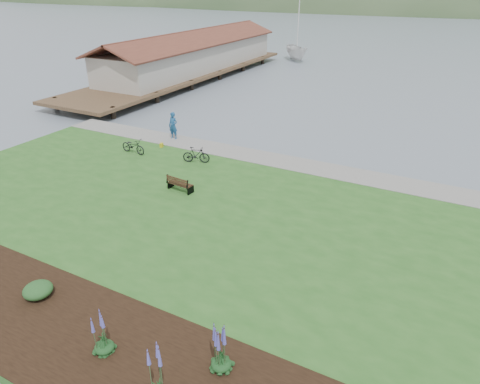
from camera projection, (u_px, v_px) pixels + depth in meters
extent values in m
plane|color=slate|center=(222.00, 213.00, 21.87)|extent=(600.00, 600.00, 0.00)
cube|color=#285D21|center=(200.00, 227.00, 20.20)|extent=(34.00, 20.00, 0.40)
cube|color=gray|center=(276.00, 160.00, 27.14)|extent=(34.00, 2.20, 0.03)
cube|color=black|center=(143.00, 366.00, 12.68)|extent=(24.00, 4.40, 0.04)
cube|color=#4C3826|center=(185.00, 72.00, 50.43)|extent=(8.00, 36.00, 0.30)
cube|color=#B2ADA3|center=(194.00, 56.00, 51.28)|extent=(6.40, 28.00, 3.00)
cube|color=#311F13|center=(180.00, 184.00, 23.10)|extent=(1.48, 0.63, 0.04)
cube|color=#311F13|center=(177.00, 181.00, 22.78)|extent=(1.44, 0.27, 0.45)
cube|color=black|center=(171.00, 184.00, 23.54)|extent=(0.10, 0.50, 0.39)
cube|color=black|center=(191.00, 190.00, 22.85)|extent=(0.10, 0.50, 0.39)
imported|color=#1D4F85|center=(173.00, 123.00, 30.31)|extent=(0.84, 0.59, 2.28)
imported|color=black|center=(133.00, 146.00, 28.06)|extent=(0.79, 1.95, 1.00)
imported|color=black|center=(196.00, 155.00, 26.60)|extent=(1.04, 1.77, 1.03)
imported|color=silver|center=(296.00, 61.00, 62.61)|extent=(13.96, 13.97, 25.86)
cube|color=gold|center=(161.00, 145.00, 29.22)|extent=(0.23, 0.30, 0.29)
cone|color=#4B4AAD|center=(156.00, 365.00, 11.04)|extent=(0.32, 0.32, 2.05)
ellipsoid|color=#163D1B|center=(221.00, 364.00, 12.53)|extent=(0.62, 0.62, 0.31)
cone|color=#4B4AAD|center=(221.00, 341.00, 12.11)|extent=(0.40, 0.40, 1.56)
ellipsoid|color=#163D1B|center=(104.00, 347.00, 13.11)|extent=(0.62, 0.62, 0.31)
cone|color=#4B4AAD|center=(100.00, 325.00, 12.71)|extent=(0.32, 0.32, 1.49)
ellipsoid|color=#1E4C21|center=(38.00, 290.00, 15.36)|extent=(1.04, 1.04, 0.52)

